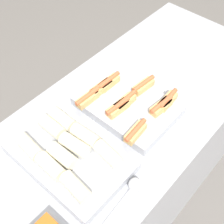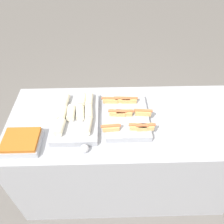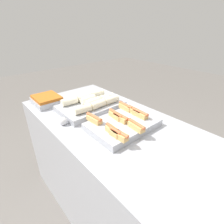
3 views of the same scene
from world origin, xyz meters
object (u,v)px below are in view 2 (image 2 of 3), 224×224
serving_spoon_near (83,149)px  tray_hotdogs (127,116)px  tray_wraps (76,116)px  tray_side_front (22,142)px

serving_spoon_near → tray_hotdogs: bearing=42.9°
tray_wraps → tray_side_front: (-0.36, -0.24, -0.01)m
tray_side_front → serving_spoon_near: bearing=-8.2°
tray_wraps → serving_spoon_near: (0.07, -0.30, -0.02)m
tray_wraps → serving_spoon_near: bearing=-76.8°
tray_hotdogs → tray_wraps: 0.39m
tray_wraps → tray_hotdogs: bearing=-0.7°
tray_wraps → serving_spoon_near: tray_wraps is taller
tray_hotdogs → tray_side_front: 0.78m
tray_hotdogs → tray_wraps: (-0.39, 0.01, 0.01)m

